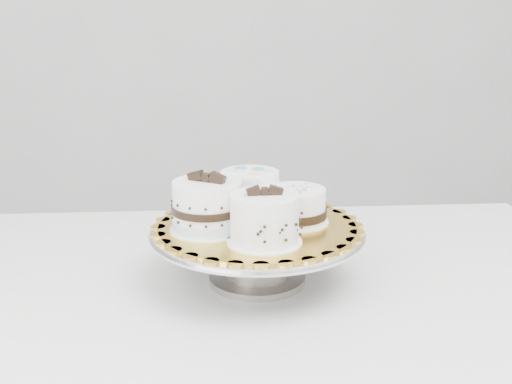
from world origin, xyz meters
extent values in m
cube|color=white|center=(0.00, 0.24, 0.73)|extent=(1.44, 1.09, 0.04)
cube|color=white|center=(0.66, 0.51, 0.35)|extent=(0.06, 0.06, 0.71)
cylinder|color=gray|center=(0.04, 0.27, 0.76)|extent=(0.16, 0.16, 0.01)
cylinder|color=gray|center=(0.04, 0.27, 0.79)|extent=(0.11, 0.11, 0.09)
cylinder|color=silver|center=(0.04, 0.27, 0.84)|extent=(0.35, 0.35, 0.01)
cylinder|color=silver|center=(0.04, 0.27, 0.84)|extent=(0.36, 0.36, 0.00)
cylinder|color=gold|center=(0.04, 0.27, 0.85)|extent=(0.35, 0.35, 0.00)
cylinder|color=white|center=(0.03, 0.19, 0.85)|extent=(0.12, 0.12, 0.00)
cylinder|color=white|center=(0.03, 0.19, 0.89)|extent=(0.12, 0.12, 0.07)
cylinder|color=white|center=(-0.04, 0.27, 0.85)|extent=(0.12, 0.12, 0.00)
cylinder|color=white|center=(-0.04, 0.27, 0.89)|extent=(0.16, 0.16, 0.08)
cylinder|color=silver|center=(-0.04, 0.27, 0.86)|extent=(0.12, 0.12, 0.02)
cylinder|color=black|center=(-0.04, 0.27, 0.89)|extent=(0.12, 0.12, 0.01)
cylinder|color=white|center=(0.04, 0.34, 0.85)|extent=(0.11, 0.11, 0.00)
cylinder|color=white|center=(0.04, 0.34, 0.89)|extent=(0.13, 0.13, 0.07)
cylinder|color=white|center=(0.10, 0.27, 0.85)|extent=(0.11, 0.11, 0.00)
cylinder|color=white|center=(0.10, 0.27, 0.88)|extent=(0.13, 0.13, 0.05)
cylinder|color=black|center=(0.10, 0.27, 0.87)|extent=(0.11, 0.11, 0.01)
camera|label=1|loc=(-0.22, -0.70, 1.21)|focal=45.00mm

